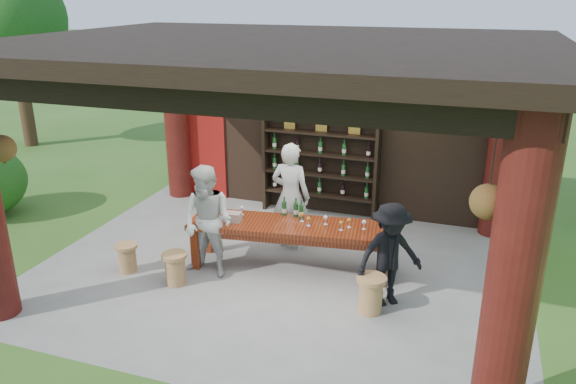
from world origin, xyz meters
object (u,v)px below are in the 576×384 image
(stool_far_left, at_px, (127,257))
(guest_woman, at_px, (208,222))
(stool_near_left, at_px, (175,268))
(host, at_px, (291,196))
(napkin_basket, at_px, (233,217))
(tasting_table, at_px, (290,231))
(wine_shelf, at_px, (320,165))
(guest_man, at_px, (390,255))
(stool_near_right, at_px, (371,293))

(stool_far_left, height_order, guest_woman, guest_woman)
(stool_near_left, height_order, stool_far_left, stool_near_left)
(stool_far_left, distance_m, host, 2.77)
(napkin_basket, bearing_deg, stool_near_left, -123.79)
(tasting_table, bearing_deg, wine_shelf, 94.70)
(guest_man, height_order, napkin_basket, guest_man)
(host, bearing_deg, guest_woman, 61.46)
(stool_near_left, xyz_separation_m, guest_man, (3.06, 0.47, 0.48))
(wine_shelf, relative_size, stool_near_left, 4.55)
(host, relative_size, guest_woman, 1.06)
(stool_near_left, height_order, guest_woman, guest_woman)
(wine_shelf, bearing_deg, host, -91.68)
(tasting_table, distance_m, host, 0.83)
(stool_near_right, height_order, stool_far_left, stool_near_right)
(napkin_basket, bearing_deg, guest_woman, -119.05)
(tasting_table, relative_size, guest_woman, 1.85)
(tasting_table, height_order, host, host)
(stool_near_right, distance_m, stool_far_left, 3.78)
(stool_near_left, distance_m, guest_man, 3.13)
(wine_shelf, bearing_deg, tasting_table, -85.30)
(stool_near_right, bearing_deg, host, 136.33)
(tasting_table, xyz_separation_m, host, (-0.24, 0.74, 0.28))
(stool_far_left, xyz_separation_m, host, (2.10, 1.67, 0.67))
(wine_shelf, bearing_deg, napkin_basket, -105.05)
(host, bearing_deg, wine_shelf, -87.45)
(guest_woman, bearing_deg, stool_near_left, -119.77)
(host, xyz_separation_m, napkin_basket, (-0.63, -0.93, -0.09))
(host, relative_size, guest_man, 1.23)
(wine_shelf, xyz_separation_m, guest_man, (1.81, -2.91, -0.25))
(stool_near_left, xyz_separation_m, stool_near_right, (2.88, 0.17, 0.02))
(stool_near_left, bearing_deg, guest_man, 8.80)
(wine_shelf, height_order, guest_man, wine_shelf)
(wine_shelf, height_order, stool_near_left, wine_shelf)
(guest_man, bearing_deg, tasting_table, 125.35)
(host, bearing_deg, stool_near_right, 140.56)
(tasting_table, relative_size, napkin_basket, 12.30)
(stool_near_left, relative_size, stool_far_left, 1.08)
(stool_far_left, distance_m, guest_man, 4.01)
(wine_shelf, bearing_deg, guest_man, -58.08)
(wine_shelf, distance_m, host, 1.61)
(stool_far_left, bearing_deg, guest_man, 5.32)
(guest_woman, xyz_separation_m, napkin_basket, (0.22, 0.40, -0.04))
(stool_near_right, relative_size, guest_man, 0.36)
(stool_far_left, relative_size, napkin_basket, 1.75)
(tasting_table, relative_size, stool_near_left, 6.50)
(stool_far_left, height_order, napkin_basket, napkin_basket)
(guest_woman, bearing_deg, tasting_table, 36.23)
(host, bearing_deg, napkin_basket, 59.95)
(guest_woman, bearing_deg, wine_shelf, 80.77)
(host, relative_size, napkin_basket, 7.00)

